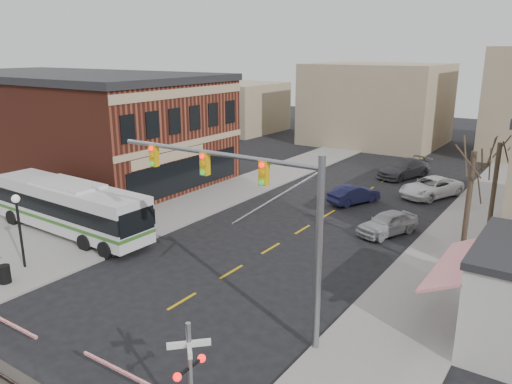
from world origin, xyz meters
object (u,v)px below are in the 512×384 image
Objects in this scene: car_a at (387,223)px; rr_crossing_east at (180,378)px; street_lamp at (18,216)px; pedestrian_far at (117,214)px; traffic_signal_mast at (258,202)px; trash_bin at (4,274)px; car_b at (354,194)px; transit_bus at (70,207)px; car_d at (404,168)px; pedestrian_near at (116,231)px; car_c at (431,187)px.

rr_crossing_east is at bearing -65.51° from car_a.
pedestrian_far is at bearing 98.24° from street_lamp.
traffic_signal_mast reaches higher than car_a.
street_lamp reaches higher than trash_bin.
street_lamp is 23.99m from car_b.
traffic_signal_mast is (16.54, -2.84, 3.89)m from transit_bus.
car_b reaches higher than trash_bin.
traffic_signal_mast is at bearing -70.17° from car_a.
trash_bin is at bearing -59.61° from street_lamp.
car_a is 18.14m from pedestrian_far.
street_lamp is (-15.47, 4.30, 1.13)m from rr_crossing_east.
car_d is (10.76, 32.00, -2.23)m from street_lamp.
trash_bin is at bearing 92.47° from car_b.
street_lamp is 0.70× the size of car_d.
transit_bus is at bearing 170.26° from traffic_signal_mast.
car_d is 3.26× the size of pedestrian_near.
street_lamp reaches higher than car_c.
rr_crossing_east is 36.62m from car_d.
rr_crossing_east reaches higher than car_b.
trash_bin is 31.61m from car_c.
rr_crossing_east is at bearing -66.17° from car_c.
car_c is at bearing 112.73° from car_a.
trash_bin is (3.45, -6.60, -1.27)m from transit_bus.
traffic_signal_mast is 16.82m from pedestrian_far.
rr_crossing_east reaches higher than pedestrian_far.
car_c is (-0.79, 31.10, -1.16)m from rr_crossing_east.
pedestrian_near is at bearing 83.34° from trash_bin.
pedestrian_far is (1.37, 2.61, -0.94)m from transit_bus.
traffic_signal_mast is 1.78× the size of car_c.
car_a is 6.93m from car_b.
rr_crossing_east is (17.93, -9.21, 0.10)m from transit_bus.
transit_bus is 30.16m from car_d.
transit_bus is 2.96× the size of car_b.
transit_bus reaches higher than car_b.
pedestrian_near is at bearing -87.82° from car_d.
traffic_signal_mast is 14.56m from trash_bin.
transit_bus is 20.95m from car_b.
pedestrian_near is (1.77, 4.97, -2.06)m from street_lamp.
street_lamp is at bearing 164.47° from rr_crossing_east.
pedestrian_far is (-15.17, 5.45, -4.83)m from traffic_signal_mast.
rr_crossing_east is 5.91× the size of trash_bin.
rr_crossing_east is at bearing -65.81° from pedestrian_far.
traffic_signal_mast is 20.54m from car_b.
car_c is 3.17× the size of pedestrian_near.
rr_crossing_east is 20.75m from car_a.
transit_bus reaches higher than pedestrian_near.
transit_bus reaches higher than car_d.
car_b is at bearing -72.75° from car_d.
car_c is (13.69, 28.49, 0.21)m from trash_bin.
pedestrian_near reaches higher than car_d.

